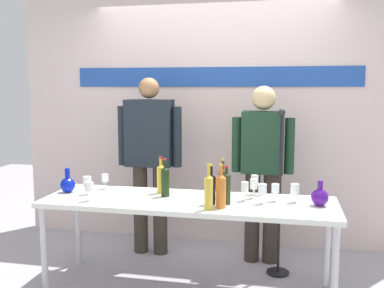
% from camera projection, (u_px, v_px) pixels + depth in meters
% --- Properties ---
extents(back_wall, '(4.24, 0.11, 3.00)m').
position_uv_depth(back_wall, '(214.00, 101.00, 4.69)').
color(back_wall, silver).
rests_on(back_wall, ground).
extents(display_table, '(2.34, 0.71, 0.76)m').
position_uv_depth(display_table, '(188.00, 207.00, 3.57)').
color(display_table, white).
rests_on(display_table, ground).
extents(decanter_blue_left, '(0.13, 0.13, 0.21)m').
position_uv_depth(decanter_blue_left, '(68.00, 184.00, 3.81)').
color(decanter_blue_left, '#0A1BB9').
rests_on(decanter_blue_left, display_table).
extents(decanter_blue_right, '(0.13, 0.13, 0.19)m').
position_uv_depth(decanter_blue_right, '(320.00, 197.00, 3.38)').
color(decanter_blue_right, '#461185').
rests_on(decanter_blue_right, display_table).
extents(presenter_left, '(0.64, 0.22, 1.74)m').
position_uv_depth(presenter_left, '(150.00, 153.00, 4.35)').
color(presenter_left, '#373127').
rests_on(presenter_left, ground).
extents(presenter_right, '(0.57, 0.22, 1.66)m').
position_uv_depth(presenter_right, '(262.00, 163.00, 4.13)').
color(presenter_right, '#352B25').
rests_on(presenter_right, ground).
extents(wine_bottle_0, '(0.07, 0.07, 0.31)m').
position_uv_depth(wine_bottle_0, '(161.00, 178.00, 3.78)').
color(wine_bottle_0, gold).
rests_on(wine_bottle_0, display_table).
extents(wine_bottle_1, '(0.07, 0.07, 0.31)m').
position_uv_depth(wine_bottle_1, '(211.00, 188.00, 3.42)').
color(wine_bottle_1, black).
rests_on(wine_bottle_1, display_table).
extents(wine_bottle_2, '(0.07, 0.07, 0.32)m').
position_uv_depth(wine_bottle_2, '(165.00, 180.00, 3.66)').
color(wine_bottle_2, black).
rests_on(wine_bottle_2, display_table).
extents(wine_bottle_3, '(0.07, 0.07, 0.32)m').
position_uv_depth(wine_bottle_3, '(223.00, 181.00, 3.63)').
color(wine_bottle_3, '#4B2F1D').
rests_on(wine_bottle_3, display_table).
extents(wine_bottle_4, '(0.07, 0.07, 0.34)m').
position_uv_depth(wine_bottle_4, '(209.00, 191.00, 3.27)').
color(wine_bottle_4, gold).
rests_on(wine_bottle_4, display_table).
extents(wine_bottle_5, '(0.07, 0.07, 0.30)m').
position_uv_depth(wine_bottle_5, '(226.00, 187.00, 3.42)').
color(wine_bottle_5, '#203115').
rests_on(wine_bottle_5, display_table).
extents(wine_bottle_6, '(0.08, 0.08, 0.33)m').
position_uv_depth(wine_bottle_6, '(221.00, 190.00, 3.31)').
color(wine_bottle_6, orange).
rests_on(wine_bottle_6, display_table).
extents(wine_glass_left_0, '(0.07, 0.07, 0.16)m').
position_uv_depth(wine_glass_left_0, '(87.00, 182.00, 3.72)').
color(wine_glass_left_0, white).
rests_on(wine_glass_left_0, display_table).
extents(wine_glass_left_1, '(0.06, 0.06, 0.13)m').
position_uv_depth(wine_glass_left_1, '(105.00, 178.00, 3.93)').
color(wine_glass_left_1, white).
rests_on(wine_glass_left_1, display_table).
extents(wine_glass_left_2, '(0.07, 0.07, 0.15)m').
position_uv_depth(wine_glass_left_2, '(89.00, 187.00, 3.52)').
color(wine_glass_left_2, white).
rests_on(wine_glass_left_2, display_table).
extents(wine_glass_right_0, '(0.07, 0.07, 0.15)m').
position_uv_depth(wine_glass_right_0, '(295.00, 190.00, 3.47)').
color(wine_glass_right_0, white).
rests_on(wine_glass_right_0, display_table).
extents(wine_glass_right_1, '(0.06, 0.06, 0.16)m').
position_uv_depth(wine_glass_right_1, '(254.00, 185.00, 3.60)').
color(wine_glass_right_1, white).
rests_on(wine_glass_right_1, display_table).
extents(wine_glass_right_2, '(0.06, 0.06, 0.14)m').
position_uv_depth(wine_glass_right_2, '(275.00, 189.00, 3.50)').
color(wine_glass_right_2, white).
rests_on(wine_glass_right_2, display_table).
extents(wine_glass_right_3, '(0.06, 0.06, 0.15)m').
position_uv_depth(wine_glass_right_3, '(245.00, 187.00, 3.52)').
color(wine_glass_right_3, white).
rests_on(wine_glass_right_3, display_table).
extents(wine_glass_right_4, '(0.07, 0.07, 0.16)m').
position_uv_depth(wine_glass_right_4, '(262.00, 190.00, 3.43)').
color(wine_glass_right_4, white).
rests_on(wine_glass_right_4, display_table).
extents(wine_glass_right_5, '(0.06, 0.06, 0.17)m').
position_uv_depth(wine_glass_right_5, '(255.00, 181.00, 3.73)').
color(wine_glass_right_5, white).
rests_on(wine_glass_right_5, display_table).
extents(microphone_stand, '(0.20, 0.20, 1.47)m').
position_uv_depth(microphone_stand, '(279.00, 220.00, 3.91)').
color(microphone_stand, black).
rests_on(microphone_stand, ground).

